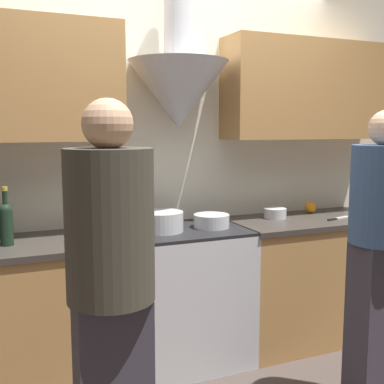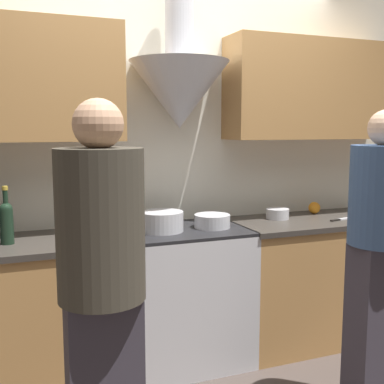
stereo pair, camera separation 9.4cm
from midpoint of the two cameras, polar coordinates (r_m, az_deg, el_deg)
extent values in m
cube|color=silver|center=(3.34, -1.88, 3.65)|extent=(8.40, 0.06, 2.60)
cone|color=silver|center=(3.15, -0.63, 11.45)|extent=(0.64, 0.64, 0.42)
cylinder|color=silver|center=(3.22, -0.65, 20.55)|extent=(0.18, 0.18, 0.60)
cube|color=#B27F47|center=(3.66, 14.75, 11.58)|extent=(1.30, 0.32, 0.70)
cube|color=#B27F47|center=(3.02, -19.85, -14.27)|extent=(1.40, 0.60, 0.85)
cube|color=#38332D|center=(2.89, -20.24, -6.05)|extent=(1.42, 0.62, 0.03)
cube|color=#B27F47|center=(3.70, 15.41, -10.03)|extent=(1.30, 0.60, 0.85)
cube|color=#38332D|center=(3.59, 15.66, -3.26)|extent=(1.32, 0.62, 0.03)
cube|color=silver|center=(3.22, 0.19, -12.32)|extent=(0.76, 0.60, 0.87)
cube|color=black|center=(2.97, 2.34, -14.72)|extent=(0.53, 0.01, 0.39)
cube|color=black|center=(3.09, 0.20, -4.56)|extent=(0.76, 0.60, 0.02)
cube|color=silver|center=(3.35, -1.50, -4.66)|extent=(0.76, 0.06, 0.10)
cylinder|color=black|center=(2.84, -20.22, -3.86)|extent=(0.07, 0.07, 0.20)
sphere|color=black|center=(2.83, -20.31, -1.90)|extent=(0.07, 0.07, 0.07)
cylinder|color=black|center=(2.82, -20.36, -0.68)|extent=(0.03, 0.03, 0.09)
cylinder|color=gold|center=(2.81, -20.41, 0.44)|extent=(0.03, 0.03, 0.02)
cylinder|color=silver|center=(3.01, -2.74, -3.50)|extent=(0.27, 0.27, 0.12)
cylinder|color=silver|center=(3.13, 3.27, -3.45)|extent=(0.23, 0.23, 0.09)
sphere|color=orange|center=(3.75, 14.99, -1.83)|extent=(0.09, 0.09, 0.09)
cylinder|color=silver|center=(3.48, 10.85, -2.55)|extent=(0.16, 0.16, 0.07)
cube|color=silver|center=(3.60, 18.45, -3.00)|extent=(0.15, 0.07, 0.01)
cube|color=black|center=(3.51, 17.36, -3.22)|extent=(0.09, 0.04, 0.01)
cylinder|color=#3D382D|center=(1.85, -9.36, -3.85)|extent=(0.34, 0.34, 0.58)
sphere|color=tan|center=(1.81, -9.61, 7.94)|extent=(0.19, 0.19, 0.19)
cube|color=#38333D|center=(2.85, 21.90, -14.90)|extent=(0.29, 0.19, 0.93)
cylinder|color=#38517A|center=(2.67, 22.66, -0.38)|extent=(0.34, 0.34, 0.51)
camera|label=1|loc=(0.05, -89.09, 0.12)|focal=45.00mm
camera|label=2|loc=(0.05, 90.91, -0.12)|focal=45.00mm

